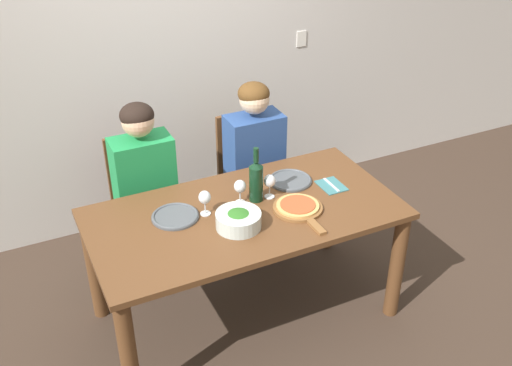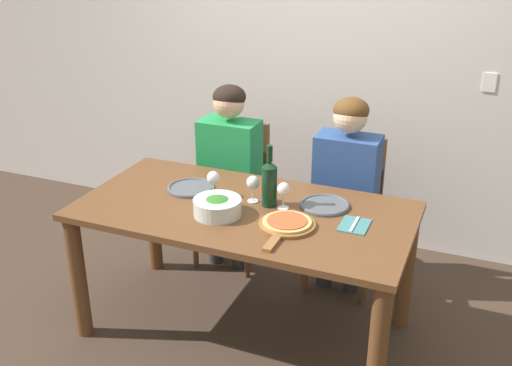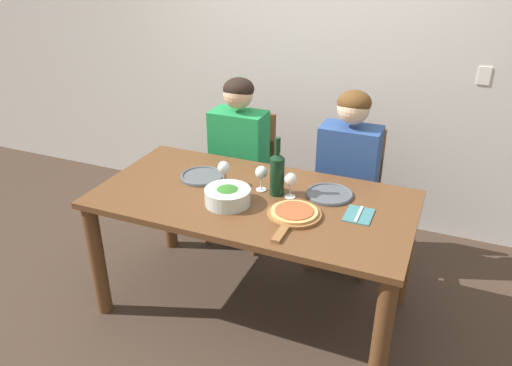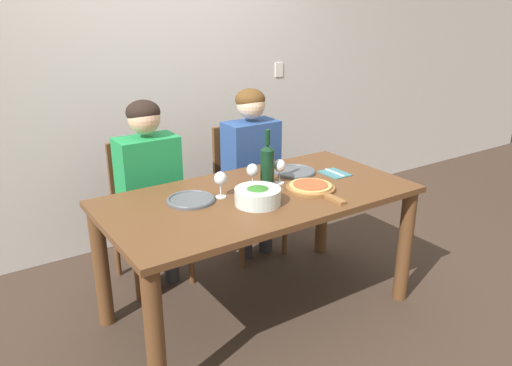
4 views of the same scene
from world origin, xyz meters
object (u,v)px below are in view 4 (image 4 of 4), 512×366
(chair_right, at_px, (244,184))
(wine_glass_centre, at_px, (252,171))
(fork_on_napkin, at_px, (335,173))
(dinner_plate_left, at_px, (191,200))
(person_man, at_px, (252,158))
(wine_bottle, at_px, (267,164))
(wine_glass_right, at_px, (280,167))
(dinner_plate_right, at_px, (295,171))
(wine_glass_left, at_px, (220,180))
(pizza_on_board, at_px, (311,188))
(broccoli_bowl, at_px, (258,196))
(person_woman, at_px, (150,177))
(chair_left, at_px, (146,206))

(chair_right, xyz_separation_m, wine_glass_centre, (-0.37, -0.68, 0.36))
(fork_on_napkin, bearing_deg, chair_right, 105.51)
(dinner_plate_left, bearing_deg, chair_right, 40.98)
(person_man, relative_size, wine_bottle, 3.64)
(wine_glass_right, bearing_deg, wine_glass_centre, 174.29)
(dinner_plate_left, xyz_separation_m, wine_glass_centre, (0.39, -0.02, 0.10))
(fork_on_napkin, bearing_deg, wine_glass_right, 172.69)
(dinner_plate_right, bearing_deg, wine_glass_centre, -166.90)
(fork_on_napkin, bearing_deg, wine_bottle, 172.84)
(wine_glass_right, xyz_separation_m, wine_glass_centre, (-0.18, 0.02, 0.00))
(person_man, relative_size, wine_glass_left, 8.22)
(dinner_plate_right, xyz_separation_m, wine_glass_centre, (-0.38, -0.09, 0.10))
(wine_bottle, relative_size, pizza_on_board, 0.80)
(chair_right, bearing_deg, pizza_on_board, -96.51)
(person_man, relative_size, broccoli_bowl, 4.94)
(pizza_on_board, bearing_deg, person_woman, 130.88)
(person_woman, height_order, dinner_plate_left, person_woman)
(person_man, distance_m, wine_glass_centre, 0.69)
(chair_right, height_order, pizza_on_board, chair_right)
(wine_bottle, bearing_deg, wine_glass_left, -177.64)
(wine_glass_left, bearing_deg, dinner_plate_left, 166.41)
(chair_right, relative_size, broccoli_bowl, 3.77)
(fork_on_napkin, bearing_deg, pizza_on_board, -155.10)
(person_woman, height_order, broccoli_bowl, person_woman)
(chair_right, xyz_separation_m, pizza_on_board, (-0.10, -0.89, 0.27))
(wine_glass_left, xyz_separation_m, wine_glass_right, (0.41, 0.00, 0.00))
(dinner_plate_right, height_order, wine_glass_left, wine_glass_left)
(wine_glass_right, bearing_deg, dinner_plate_left, 176.39)
(pizza_on_board, height_order, wine_glass_right, wine_glass_right)
(person_man, bearing_deg, wine_glass_centre, -123.11)
(person_man, xyz_separation_m, dinner_plate_left, (-0.76, -0.55, 0.03))
(chair_left, bearing_deg, wine_glass_right, -49.86)
(wine_glass_right, distance_m, fork_on_napkin, 0.41)
(chair_left, relative_size, wine_glass_right, 6.28)
(dinner_plate_left, relative_size, wine_glass_centre, 1.77)
(person_woman, xyz_separation_m, pizza_on_board, (0.68, -0.78, 0.04))
(pizza_on_board, height_order, wine_glass_left, wine_glass_left)
(person_man, height_order, wine_glass_right, person_man)
(chair_left, xyz_separation_m, chair_right, (0.78, 0.00, 0.00))
(person_woman, bearing_deg, person_man, 0.00)
(chair_right, distance_m, fork_on_napkin, 0.82)
(wine_bottle, xyz_separation_m, pizza_on_board, (0.17, -0.20, -0.12))
(wine_glass_left, height_order, fork_on_napkin, wine_glass_left)
(wine_glass_centre, bearing_deg, fork_on_napkin, -6.81)
(person_woman, distance_m, pizza_on_board, 1.04)
(wine_glass_left, relative_size, wine_glass_centre, 1.00)
(chair_right, bearing_deg, wine_glass_right, -105.17)
(broccoli_bowl, height_order, pizza_on_board, broccoli_bowl)
(dinner_plate_left, bearing_deg, broccoli_bowl, -39.64)
(person_man, relative_size, pizza_on_board, 2.91)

